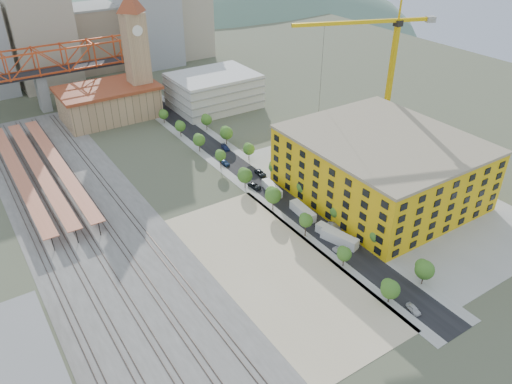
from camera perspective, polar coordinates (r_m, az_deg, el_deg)
ground at (r=146.14m, az=-3.70°, el=-1.51°), size 400.00×400.00×0.00m
ballast_strip at (r=149.82m, az=-19.16°, el=-2.47°), size 36.00×165.00×0.06m
dirt_lot at (r=122.85m, az=2.13°, el=-8.70°), size 28.00×67.00×0.06m
street_asphalt at (r=164.23m, az=-1.49°, el=2.52°), size 12.00×170.00×0.06m
sidewalk_west at (r=161.78m, az=-3.14°, el=2.00°), size 3.00×170.00×0.04m
sidewalk_east at (r=166.83m, az=0.11°, el=3.01°), size 3.00×170.00×0.04m
construction_pad at (r=157.54m, az=14.40°, el=0.11°), size 50.00×90.00×0.06m
rail_tracks at (r=149.49m, az=-19.82°, el=-2.64°), size 26.56×160.00×0.18m
platform_canopies at (r=171.11m, az=-23.58°, el=2.48°), size 16.00×80.00×4.12m
station_hall at (r=210.21m, az=-16.43°, el=9.84°), size 38.00×24.00×13.10m
clock_tower at (r=205.73m, az=-13.65°, el=16.25°), size 12.00×12.00×52.00m
parking_garage at (r=214.19m, az=-4.84°, el=11.48°), size 34.00×26.00×14.00m
truss_bridge at (r=223.74m, az=-23.79°, el=13.08°), size 94.00×9.60×25.60m
construction_building at (r=151.03m, az=14.07°, el=2.84°), size 44.60×50.60×18.80m
street_trees at (r=156.91m, az=0.45°, el=1.04°), size 15.40×124.40×8.00m
skyline at (r=264.90m, az=-18.75°, el=17.43°), size 133.00×46.00×60.00m
distant_hills at (r=413.89m, az=-16.15°, el=7.42°), size 647.00×264.00×227.00m
tower_crane at (r=175.02m, az=14.43°, el=14.54°), size 45.07×18.94×50.96m
site_trailer_a at (r=131.77m, az=9.53°, el=-5.28°), size 5.59×10.54×2.79m
site_trailer_b at (r=133.67m, az=8.63°, el=-4.66°), size 4.18×9.59×2.54m
site_trailer_c at (r=141.27m, az=5.37°, el=-2.21°), size 3.16×9.94×2.68m
site_trailer_d at (r=151.55m, az=1.84°, el=0.40°), size 3.52×9.43×2.52m
car_0 at (r=116.75m, az=17.56°, el=-12.64°), size 2.19×4.10×1.33m
car_1 at (r=128.52m, az=9.54°, el=-6.75°), size 1.72×4.14×1.33m
car_2 at (r=153.96m, az=-0.14°, el=0.69°), size 2.90×5.01×1.31m
car_3 at (r=167.77m, az=-3.60°, el=3.36°), size 2.02×4.58×1.31m
car_4 at (r=132.89m, az=11.00°, el=-5.46°), size 1.92×4.30×1.44m
car_5 at (r=137.18m, az=8.88°, el=-3.93°), size 2.25×4.58×1.45m
car_6 at (r=161.05m, az=0.51°, el=2.17°), size 2.61×5.02×1.35m
car_7 at (r=177.98m, az=-3.51°, el=5.09°), size 2.56×4.97×1.38m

